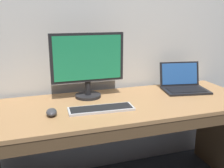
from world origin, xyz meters
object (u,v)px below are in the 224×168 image
at_px(wired_keyboard, 101,109).
at_px(external_monitor, 88,63).
at_px(laptop_black, 184,85).
at_px(computer_mouse, 52,112).

bearing_deg(wired_keyboard, external_monitor, 94.18).
distance_m(laptop_black, computer_mouse, 1.09).
xyz_separation_m(laptop_black, wired_keyboard, (-0.75, -0.23, -0.03)).
relative_size(laptop_black, external_monitor, 0.73).
xyz_separation_m(external_monitor, computer_mouse, (-0.29, -0.27, -0.24)).
xyz_separation_m(external_monitor, wired_keyboard, (0.02, -0.27, -0.25)).
bearing_deg(laptop_black, wired_keyboard, -163.15).
bearing_deg(external_monitor, computer_mouse, -137.07).
height_order(laptop_black, external_monitor, external_monitor).
distance_m(external_monitor, wired_keyboard, 0.37).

